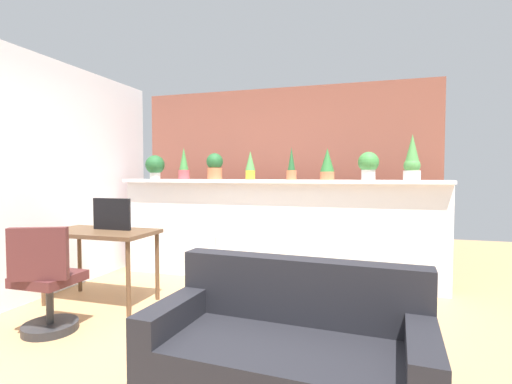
# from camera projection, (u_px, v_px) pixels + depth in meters

# --- Properties ---
(ground_plane) EXTENTS (12.00, 12.00, 0.00)m
(ground_plane) POSITION_uv_depth(u_px,v_px,m) (204.00, 355.00, 2.78)
(ground_plane) COLOR tan
(divider_wall) EXTENTS (4.02, 0.16, 1.22)m
(divider_wall) POSITION_uv_depth(u_px,v_px,m) (272.00, 232.00, 4.66)
(divider_wall) COLOR white
(divider_wall) RESTS_ON ground
(plant_shelf) EXTENTS (4.02, 0.29, 0.04)m
(plant_shelf) POSITION_uv_depth(u_px,v_px,m) (271.00, 181.00, 4.59)
(plant_shelf) COLOR white
(plant_shelf) RESTS_ON divider_wall
(brick_wall_behind) EXTENTS (4.02, 0.10, 2.50)m
(brick_wall_behind) POSITION_uv_depth(u_px,v_px,m) (283.00, 180.00, 5.21)
(brick_wall_behind) COLOR brown
(brick_wall_behind) RESTS_ON ground
(side_wall_left) EXTENTS (0.12, 4.40, 2.60)m
(side_wall_left) POSITION_uv_depth(u_px,v_px,m) (11.00, 177.00, 3.75)
(side_wall_left) COLOR white
(side_wall_left) RESTS_ON ground
(potted_plant_0) EXTENTS (0.25, 0.25, 0.32)m
(potted_plant_0) POSITION_uv_depth(u_px,v_px,m) (155.00, 166.00, 5.01)
(potted_plant_0) COLOR silver
(potted_plant_0) RESTS_ON plant_shelf
(potted_plant_1) EXTENTS (0.14, 0.14, 0.41)m
(potted_plant_1) POSITION_uv_depth(u_px,v_px,m) (184.00, 165.00, 4.93)
(potted_plant_1) COLOR #B7474C
(potted_plant_1) RESTS_ON plant_shelf
(potted_plant_2) EXTENTS (0.21, 0.21, 0.33)m
(potted_plant_2) POSITION_uv_depth(u_px,v_px,m) (215.00, 166.00, 4.82)
(potted_plant_2) COLOR #C66B42
(potted_plant_2) RESTS_ON plant_shelf
(potted_plant_3) EXTENTS (0.12, 0.12, 0.35)m
(potted_plant_3) POSITION_uv_depth(u_px,v_px,m) (250.00, 165.00, 4.64)
(potted_plant_3) COLOR gold
(potted_plant_3) RESTS_ON plant_shelf
(potted_plant_4) EXTENTS (0.12, 0.12, 0.39)m
(potted_plant_4) POSITION_uv_depth(u_px,v_px,m) (291.00, 166.00, 4.50)
(potted_plant_4) COLOR #C66B42
(potted_plant_4) RESTS_ON plant_shelf
(potted_plant_5) EXTENTS (0.17, 0.17, 0.37)m
(potted_plant_5) POSITION_uv_depth(u_px,v_px,m) (327.00, 164.00, 4.41)
(potted_plant_5) COLOR #C66B42
(potted_plant_5) RESTS_ON plant_shelf
(potted_plant_6) EXTENTS (0.23, 0.23, 0.32)m
(potted_plant_6) POSITION_uv_depth(u_px,v_px,m) (368.00, 164.00, 4.29)
(potted_plant_6) COLOR silver
(potted_plant_6) RESTS_ON plant_shelf
(potted_plant_7) EXTENTS (0.18, 0.18, 0.50)m
(potted_plant_7) POSITION_uv_depth(u_px,v_px,m) (412.00, 160.00, 4.14)
(potted_plant_7) COLOR silver
(potted_plant_7) RESTS_ON plant_shelf
(desk) EXTENTS (1.10, 0.60, 0.75)m
(desk) POSITION_uv_depth(u_px,v_px,m) (101.00, 239.00, 3.89)
(desk) COLOR brown
(desk) RESTS_ON ground
(tv_monitor) EXTENTS (0.43, 0.04, 0.33)m
(tv_monitor) POSITION_uv_depth(u_px,v_px,m) (112.00, 214.00, 3.93)
(tv_monitor) COLOR black
(tv_monitor) RESTS_ON desk
(office_chair) EXTENTS (0.51, 0.51, 0.91)m
(office_chair) POSITION_uv_depth(u_px,v_px,m) (46.00, 288.00, 3.13)
(office_chair) COLOR #262628
(office_chair) RESTS_ON ground
(side_cube_shelf) EXTENTS (0.40, 0.41, 0.50)m
(side_cube_shelf) POSITION_uv_depth(u_px,v_px,m) (219.00, 281.00, 3.81)
(side_cube_shelf) COLOR silver
(side_cube_shelf) RESTS_ON ground
(vase_on_shelf) EXTENTS (0.08, 0.08, 0.19)m
(vase_on_shelf) POSITION_uv_depth(u_px,v_px,m) (219.00, 246.00, 3.83)
(vase_on_shelf) COLOR silver
(vase_on_shelf) RESTS_ON side_cube_shelf
(couch) EXTENTS (1.61, 0.86, 0.80)m
(couch) POSITION_uv_depth(u_px,v_px,m) (288.00, 357.00, 2.16)
(couch) COLOR black
(couch) RESTS_ON ground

